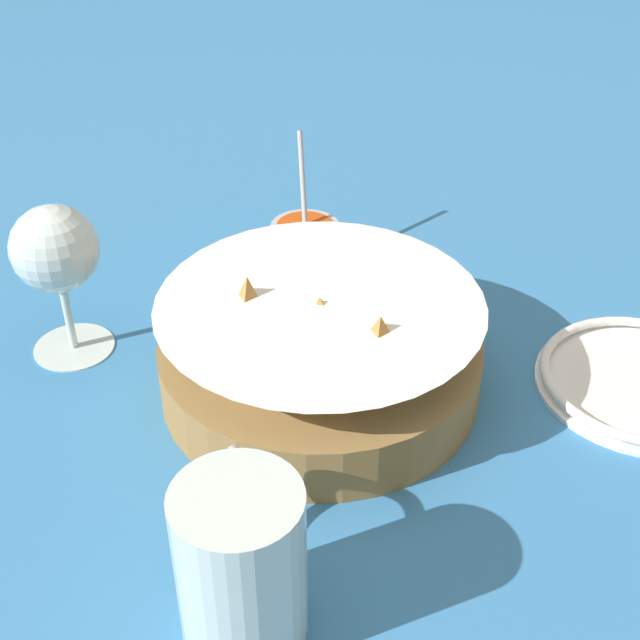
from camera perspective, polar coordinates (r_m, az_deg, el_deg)
name	(u,v)px	position (r m, az deg, el deg)	size (l,w,h in m)	color
ground_plane	(310,414)	(0.71, -0.65, -6.05)	(4.00, 4.00, 0.00)	teal
food_basket	(319,351)	(0.71, -0.04, -2.00)	(0.26, 0.26, 0.10)	olive
sauce_cup	(305,242)	(0.88, -0.95, 5.01)	(0.08, 0.07, 0.12)	#B7B7BC
wine_glass	(56,254)	(0.75, -16.56, 4.06)	(0.07, 0.07, 0.14)	silver
beer_mug	(241,566)	(0.54, -5.07, -15.44)	(0.12, 0.08, 0.11)	silver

